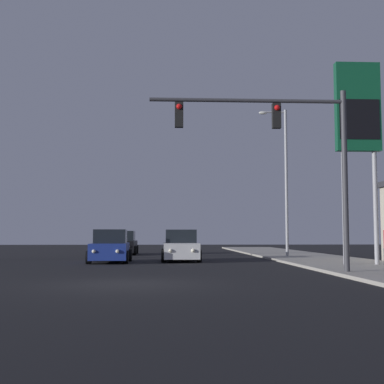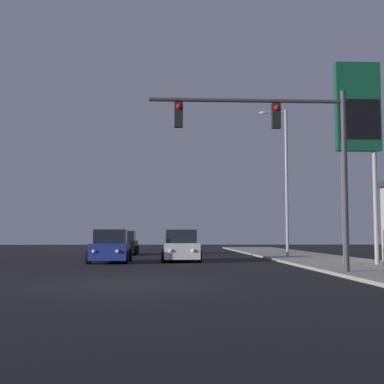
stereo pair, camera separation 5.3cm
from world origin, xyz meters
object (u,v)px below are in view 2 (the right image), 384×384
(car_black, at_px, (123,244))
(traffic_light_mast, at_px, (289,142))
(street_lamp, at_px, (284,174))
(gas_station_sign, at_px, (358,118))
(car_white, at_px, (181,247))
(car_blue, at_px, (110,247))

(car_black, relative_size, traffic_light_mast, 0.61)
(street_lamp, distance_m, gas_station_sign, 9.32)
(car_white, bearing_deg, gas_station_sign, 143.97)
(gas_station_sign, bearing_deg, traffic_light_mast, -133.48)
(car_black, distance_m, gas_station_sign, 19.94)
(car_blue, height_order, street_lamp, street_lamp)
(car_blue, xyz_separation_m, street_lamp, (10.08, 4.54, 4.36))
(gas_station_sign, bearing_deg, car_white, 144.55)
(car_blue, bearing_deg, traffic_light_mast, 127.33)
(car_blue, xyz_separation_m, gas_station_sign, (11.40, -4.56, 5.86))
(car_blue, bearing_deg, car_white, -166.76)
(traffic_light_mast, relative_size, gas_station_sign, 0.79)
(traffic_light_mast, height_order, street_lamp, street_lamp)
(car_blue, height_order, gas_station_sign, gas_station_sign)
(traffic_light_mast, distance_m, gas_station_sign, 6.35)
(traffic_light_mast, height_order, gas_station_sign, gas_station_sign)
(gas_station_sign, bearing_deg, car_blue, 158.18)
(car_black, height_order, car_blue, same)
(car_white, height_order, traffic_light_mast, traffic_light_mast)
(car_white, relative_size, gas_station_sign, 0.48)
(car_blue, distance_m, car_white, 3.76)
(traffic_light_mast, bearing_deg, street_lamp, 78.08)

